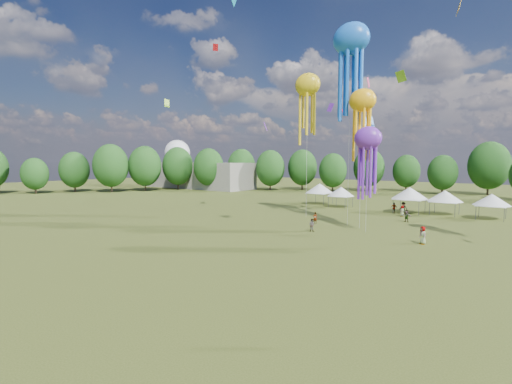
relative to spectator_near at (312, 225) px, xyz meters
The scene contains 8 objects.
ground 30.71m from the spectator_near, 77.83° to the right, with size 300.00×300.00×0.00m, color #384416.
spectator_near is the anchor object (origin of this frame).
spectators_far 19.74m from the spectator_near, 63.69° to the left, with size 27.18×29.47×1.89m.
festival_tents 24.80m from the spectator_near, 85.46° to the left, with size 34.10×7.49×4.29m.
show_kites 18.01m from the spectator_near, 63.81° to the left, with size 31.74×8.81×26.12m.
treeline 33.11m from the spectator_near, 85.42° to the left, with size 201.57×95.24×13.43m.
hangar 77.89m from the spectator_near, 147.35° to the left, with size 40.00×12.00×8.00m, color gray.
radome 95.05m from the spectator_near, 149.52° to the left, with size 9.00×9.00×16.00m.
Camera 1 is at (15.18, -8.96, 8.58)m, focal length 25.75 mm.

